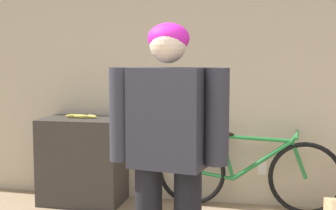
# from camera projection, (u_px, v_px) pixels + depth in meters

# --- Properties ---
(wall_back) EXTENTS (8.00, 0.07, 2.60)m
(wall_back) POSITION_uv_depth(u_px,v_px,m) (205.00, 67.00, 4.43)
(wall_back) COLOR beige
(wall_back) RESTS_ON ground_plane
(side_shelf) EXTENTS (0.77, 0.49, 0.81)m
(side_shelf) POSITION_uv_depth(u_px,v_px,m) (83.00, 161.00, 4.46)
(side_shelf) COLOR #38332D
(side_shelf) RESTS_ON ground_plane
(person) EXTENTS (0.69, 0.31, 1.58)m
(person) POSITION_uv_depth(u_px,v_px,m) (168.00, 141.00, 2.66)
(person) COLOR black
(person) RESTS_ON ground_plane
(bicycle) EXTENTS (1.69, 0.46, 0.73)m
(bicycle) POSITION_uv_depth(u_px,v_px,m) (246.00, 172.00, 4.25)
(bicycle) COLOR black
(bicycle) RESTS_ON ground_plane
(banana) EXTENTS (0.33, 0.09, 0.04)m
(banana) POSITION_uv_depth(u_px,v_px,m) (81.00, 116.00, 4.43)
(banana) COLOR #EAD64C
(banana) RESTS_ON side_shelf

